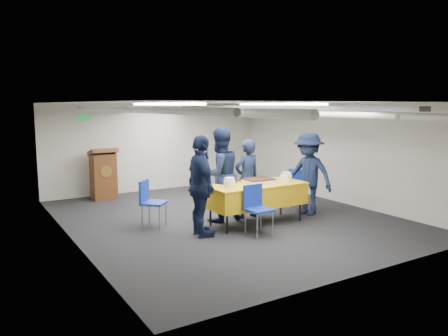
% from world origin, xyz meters
% --- Properties ---
extents(ground, '(7.00, 7.00, 0.00)m').
position_xyz_m(ground, '(0.00, 0.00, 0.00)').
color(ground, black).
rests_on(ground, ground).
extents(room_shell, '(6.00, 7.00, 2.30)m').
position_xyz_m(room_shell, '(0.09, 0.41, 1.81)').
color(room_shell, beige).
rests_on(room_shell, ground).
extents(serving_table, '(1.92, 0.83, 0.77)m').
position_xyz_m(serving_table, '(0.26, -0.66, 0.56)').
color(serving_table, black).
rests_on(serving_table, ground).
extents(sheet_cake, '(0.56, 0.43, 0.10)m').
position_xyz_m(sheet_cake, '(0.34, -0.63, 0.82)').
color(sheet_cake, white).
rests_on(sheet_cake, serving_table).
extents(plate_stack_left, '(0.21, 0.21, 0.18)m').
position_xyz_m(plate_stack_left, '(-0.38, -0.71, 0.85)').
color(plate_stack_left, white).
rests_on(plate_stack_left, serving_table).
extents(plate_stack_right, '(0.23, 0.23, 0.17)m').
position_xyz_m(plate_stack_right, '(0.95, -0.71, 0.85)').
color(plate_stack_right, white).
rests_on(plate_stack_right, serving_table).
extents(podium, '(0.62, 0.53, 1.25)m').
position_xyz_m(podium, '(-1.60, 3.05, 0.61)').
color(podium, brown).
rests_on(podium, ground).
extents(chair_near, '(0.43, 0.43, 0.87)m').
position_xyz_m(chair_near, '(-0.14, -1.22, 0.53)').
color(chair_near, gray).
rests_on(chair_near, ground).
extents(chair_right, '(0.55, 0.55, 0.87)m').
position_xyz_m(chair_right, '(1.62, -0.18, 0.53)').
color(chair_right, gray).
rests_on(chair_right, ground).
extents(chair_left, '(0.59, 0.59, 0.87)m').
position_xyz_m(chair_left, '(-1.56, 0.21, 0.53)').
color(chair_left, gray).
rests_on(chair_left, ground).
extents(sailor_a, '(0.60, 0.41, 1.59)m').
position_xyz_m(sailor_a, '(0.36, -0.20, 0.79)').
color(sailor_a, black).
rests_on(sailor_a, ground).
extents(sailor_b, '(0.91, 0.72, 1.83)m').
position_xyz_m(sailor_b, '(-0.24, -0.13, 0.91)').
color(sailor_b, black).
rests_on(sailor_b, ground).
extents(sailor_c, '(0.57, 1.08, 1.75)m').
position_xyz_m(sailor_c, '(-1.03, -0.84, 0.88)').
color(sailor_c, black).
rests_on(sailor_c, ground).
extents(sailor_d, '(0.91, 1.23, 1.70)m').
position_xyz_m(sailor_d, '(1.59, -0.63, 0.85)').
color(sailor_d, black).
rests_on(sailor_d, ground).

